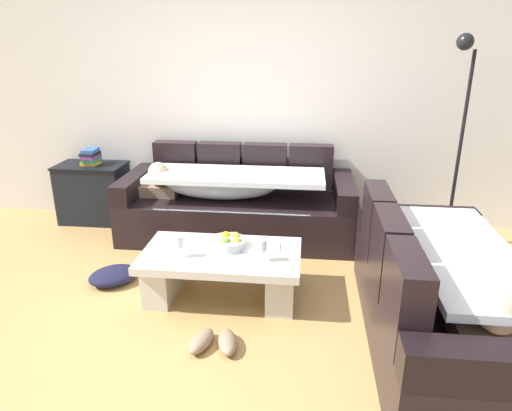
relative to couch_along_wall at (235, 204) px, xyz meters
name	(u,v)px	position (x,y,z in m)	size (l,w,h in m)	color
ground_plane	(207,326)	(0.06, -1.62, -0.33)	(14.00, 14.00, 0.00)	#AC844B
back_wall	(246,95)	(0.06, 0.53, 1.02)	(9.00, 0.10, 2.70)	silver
couch_along_wall	(235,204)	(0.00, 0.00, 0.00)	(2.28, 0.92, 0.88)	black
couch_near_window	(442,299)	(1.59, -1.64, 0.00)	(0.92, 1.98, 0.88)	black
coffee_table	(222,269)	(0.09, -1.21, -0.09)	(1.20, 0.68, 0.38)	beige
fruit_bowl	(228,242)	(0.13, -1.12, 0.09)	(0.28, 0.28, 0.10)	silver
wine_glass_near_left	(179,242)	(-0.20, -1.32, 0.16)	(0.07, 0.07, 0.17)	silver
wine_glass_near_right	(262,246)	(0.41, -1.32, 0.16)	(0.07, 0.07, 0.17)	silver
open_magazine	(262,247)	(0.39, -1.10, 0.05)	(0.28, 0.21, 0.01)	white
side_cabinet	(94,193)	(-1.59, 0.23, -0.01)	(0.72, 0.44, 0.64)	black
book_stack_on_cabinet	(91,157)	(-1.57, 0.22, 0.39)	(0.19, 0.21, 0.17)	gold
floor_lamp	(458,133)	(2.03, -0.09, 0.78)	(0.33, 0.31, 1.95)	black
pair_of_shoes	(214,342)	(0.15, -1.85, -0.29)	(0.35, 0.30, 0.09)	#8C7259
crumpled_garment	(113,276)	(-0.85, -1.09, -0.27)	(0.40, 0.32, 0.12)	#191933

